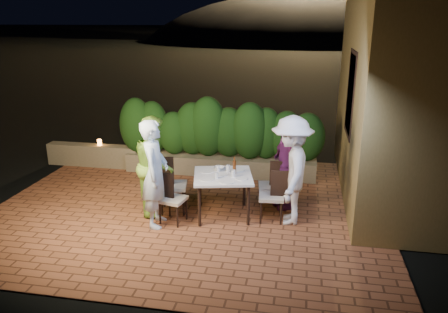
% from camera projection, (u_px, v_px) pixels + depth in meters
% --- Properties ---
extents(ground, '(400.00, 400.00, 0.00)m').
position_uv_depth(ground, '(183.00, 218.00, 7.62)').
color(ground, black).
rests_on(ground, ground).
extents(terrace_floor, '(7.00, 6.00, 0.15)m').
position_uv_depth(terrace_floor, '(190.00, 209.00, 8.11)').
color(terrace_floor, brown).
rests_on(terrace_floor, ground).
extents(building_wall, '(1.60, 5.00, 5.00)m').
position_uv_depth(building_wall, '(396.00, 64.00, 8.09)').
color(building_wall, olive).
rests_on(building_wall, ground).
extents(window_pane, '(0.08, 1.00, 1.40)m').
position_uv_depth(window_pane, '(352.00, 94.00, 7.91)').
color(window_pane, black).
rests_on(window_pane, building_wall).
extents(window_frame, '(0.06, 1.15, 1.55)m').
position_uv_depth(window_frame, '(352.00, 94.00, 7.92)').
color(window_frame, black).
rests_on(window_frame, building_wall).
extents(planter, '(4.20, 0.55, 0.40)m').
position_uv_depth(planter, '(220.00, 165.00, 9.67)').
color(planter, '#756A4A').
rests_on(planter, ground).
extents(hedge, '(4.00, 0.70, 1.10)m').
position_uv_depth(hedge, '(220.00, 132.00, 9.44)').
color(hedge, '#163A0F').
rests_on(hedge, planter).
extents(parapet, '(2.20, 0.30, 0.50)m').
position_uv_depth(parapet, '(94.00, 155.00, 10.19)').
color(parapet, '#756A4A').
rests_on(parapet, ground).
extents(hill, '(52.00, 40.00, 22.00)m').
position_uv_depth(hill, '(307.00, 69.00, 64.66)').
color(hill, black).
rests_on(hill, ground).
extents(dining_table, '(1.18, 1.18, 0.75)m').
position_uv_depth(dining_table, '(223.00, 195.00, 7.57)').
color(dining_table, white).
rests_on(dining_table, ground).
extents(plate_nw, '(0.24, 0.24, 0.01)m').
position_uv_depth(plate_nw, '(207.00, 179.00, 7.24)').
color(plate_nw, white).
rests_on(plate_nw, dining_table).
extents(plate_sw, '(0.23, 0.23, 0.01)m').
position_uv_depth(plate_sw, '(207.00, 171.00, 7.61)').
color(plate_sw, white).
rests_on(plate_sw, dining_table).
extents(plate_ne, '(0.21, 0.21, 0.01)m').
position_uv_depth(plate_ne, '(241.00, 179.00, 7.27)').
color(plate_ne, white).
rests_on(plate_ne, dining_table).
extents(plate_se, '(0.24, 0.24, 0.01)m').
position_uv_depth(plate_se, '(237.00, 170.00, 7.68)').
color(plate_se, white).
rests_on(plate_se, dining_table).
extents(plate_centre, '(0.22, 0.22, 0.01)m').
position_uv_depth(plate_centre, '(222.00, 174.00, 7.48)').
color(plate_centre, white).
rests_on(plate_centre, dining_table).
extents(plate_front, '(0.24, 0.24, 0.01)m').
position_uv_depth(plate_front, '(227.00, 182.00, 7.13)').
color(plate_front, white).
rests_on(plate_front, dining_table).
extents(glass_nw, '(0.06, 0.06, 0.10)m').
position_uv_depth(glass_nw, '(217.00, 175.00, 7.29)').
color(glass_nw, silver).
rests_on(glass_nw, dining_table).
extents(glass_sw, '(0.07, 0.07, 0.11)m').
position_uv_depth(glass_sw, '(218.00, 169.00, 7.60)').
color(glass_sw, silver).
rests_on(glass_sw, dining_table).
extents(glass_ne, '(0.07, 0.07, 0.12)m').
position_uv_depth(glass_ne, '(233.00, 173.00, 7.36)').
color(glass_ne, silver).
rests_on(glass_ne, dining_table).
extents(glass_se, '(0.07, 0.07, 0.12)m').
position_uv_depth(glass_se, '(228.00, 168.00, 7.60)').
color(glass_se, silver).
rests_on(glass_se, dining_table).
extents(beer_bottle, '(0.06, 0.06, 0.30)m').
position_uv_depth(beer_bottle, '(234.00, 165.00, 7.46)').
color(beer_bottle, '#50250D').
rests_on(beer_bottle, dining_table).
extents(bowl, '(0.20, 0.20, 0.04)m').
position_uv_depth(bowl, '(219.00, 168.00, 7.74)').
color(bowl, white).
rests_on(bowl, dining_table).
extents(chair_left_front, '(0.47, 0.47, 0.87)m').
position_uv_depth(chair_left_front, '(173.00, 198.00, 7.30)').
color(chair_left_front, black).
rests_on(chair_left_front, ground).
extents(chair_left_back, '(0.55, 0.55, 1.01)m').
position_uv_depth(chair_left_back, '(173.00, 184.00, 7.70)').
color(chair_left_back, black).
rests_on(chair_left_back, ground).
extents(chair_right_front, '(0.45, 0.45, 0.89)m').
position_uv_depth(chair_right_front, '(271.00, 196.00, 7.37)').
color(chair_right_front, black).
rests_on(chair_right_front, ground).
extents(chair_right_back, '(0.48, 0.48, 0.91)m').
position_uv_depth(chair_right_back, '(270.00, 185.00, 7.81)').
color(chair_right_back, black).
rests_on(chair_right_back, ground).
extents(diner_blue, '(0.50, 0.70, 1.79)m').
position_uv_depth(diner_blue, '(155.00, 174.00, 7.08)').
color(diner_blue, '#C6E6FE').
rests_on(diner_blue, ground).
extents(diner_green, '(0.89, 1.01, 1.73)m').
position_uv_depth(diner_green, '(154.00, 165.00, 7.61)').
color(diner_green, '#81BA3A').
rests_on(diner_green, ground).
extents(diner_white, '(0.71, 1.20, 1.83)m').
position_uv_depth(diner_white, '(291.00, 171.00, 7.18)').
color(diner_white, silver).
rests_on(diner_white, ground).
extents(diner_purple, '(0.77, 1.01, 1.59)m').
position_uv_depth(diner_purple, '(286.00, 166.00, 7.78)').
color(diner_purple, '#6A236B').
rests_on(diner_purple, ground).
extents(parapet_lamp, '(0.10, 0.10, 0.14)m').
position_uv_depth(parapet_lamp, '(100.00, 142.00, 10.06)').
color(parapet_lamp, orange).
rests_on(parapet_lamp, parapet).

